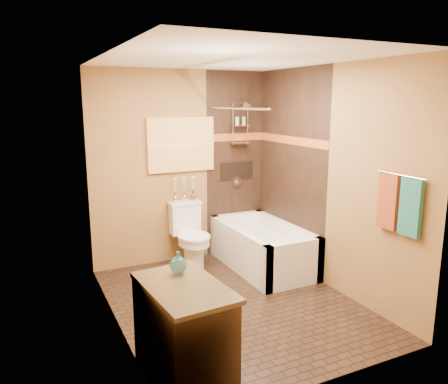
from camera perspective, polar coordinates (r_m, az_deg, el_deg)
floor at (r=4.79m, az=1.19°, el=-14.22°), size 3.00×3.00×0.00m
wall_left at (r=4.01m, az=-14.25°, el=-0.87°), size 0.02×3.00×2.50m
wall_right at (r=5.04m, az=13.52°, el=1.73°), size 0.02×3.00×2.50m
wall_back at (r=5.75m, az=-5.53°, el=3.22°), size 2.40×0.02×2.50m
wall_front at (r=3.16m, az=13.67°, el=-4.20°), size 2.40×0.02×2.50m
ceiling at (r=4.33m, az=1.33°, el=17.07°), size 3.00×3.00×0.00m
alcove_tile_back at (r=6.05m, az=1.43°, el=3.70°), size 0.85×0.01×2.50m
alcove_tile_right at (r=5.63m, az=8.62°, el=2.96°), size 0.01×1.50×2.50m
mosaic_band_back at (r=6.00m, az=1.49°, el=7.19°), size 0.85×0.01×0.10m
mosaic_band_right at (r=5.58m, az=8.65°, el=6.71°), size 0.01×1.50×0.10m
alcove_niche at (r=6.07m, az=1.66°, el=2.77°), size 0.50×0.01×0.25m
shower_fixtures at (r=5.92m, az=2.16°, el=7.57°), size 0.24×0.33×1.16m
curtain_rod at (r=5.16m, az=1.49°, el=10.88°), size 0.03×1.55×0.03m
towel_bar at (r=4.22m, az=22.10°, el=2.03°), size 0.02×0.55×0.02m
towel_teal at (r=4.20m, az=23.21°, el=-1.88°), size 0.05×0.22×0.52m
towel_rust at (r=4.37m, az=20.66°, el=-1.18°), size 0.05×0.22×0.52m
sunset_painting at (r=5.68m, az=-5.62°, el=6.17°), size 0.90×0.04×0.70m
vanity_mirror at (r=3.00m, az=-10.39°, el=0.00°), size 0.01×1.00×0.90m
bathtub at (r=5.67m, az=5.02°, el=-7.61°), size 0.80×1.50×0.55m
toilet at (r=5.66m, az=-4.45°, el=-5.59°), size 0.42×0.61×0.82m
vanity at (r=3.47m, az=-5.28°, el=-17.85°), size 0.60×0.91×0.77m
teal_bottle at (r=3.48m, az=-5.99°, el=-9.16°), size 0.18×0.18×0.22m
bud_vases at (r=5.69m, az=-5.21°, el=0.44°), size 0.32×0.07×0.31m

